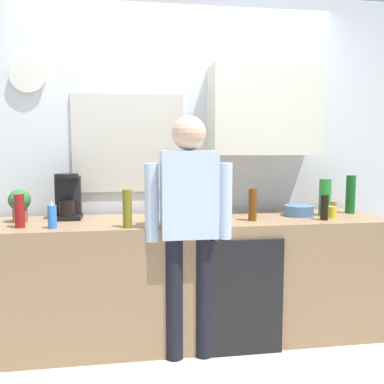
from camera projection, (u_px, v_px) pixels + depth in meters
name	position (u px, v px, depth m)	size (l,w,h in m)	color
ground_plane	(189.00, 356.00, 2.80)	(8.00, 8.00, 0.00)	beige
kitchen_counter	(183.00, 279.00, 3.04)	(2.94, 0.64, 0.88)	#937251
dishwasher_panel	(243.00, 298.00, 2.77)	(0.56, 0.02, 0.79)	black
back_wall_assembly	(186.00, 153.00, 3.35)	(4.54, 0.42, 2.60)	silver
coffee_maker	(68.00, 199.00, 3.03)	(0.20, 0.20, 0.33)	black
bottle_amber_beer	(253.00, 205.00, 2.94)	(0.06, 0.06, 0.23)	brown
bottle_olive_oil	(127.00, 209.00, 2.69)	(0.06, 0.06, 0.25)	olive
bottle_clear_soda	(325.00, 197.00, 3.16)	(0.09, 0.09, 0.28)	#2D8C33
bottle_green_wine	(350.00, 194.00, 3.27)	(0.07, 0.07, 0.30)	#195923
bottle_dark_sauce	(324.00, 207.00, 2.97)	(0.06, 0.06, 0.18)	black
bottle_red_vinegar	(20.00, 211.00, 2.69)	(0.06, 0.06, 0.22)	maroon
cup_terracotta_mug	(331.00, 207.00, 3.31)	(0.08, 0.08, 0.09)	#B26647
cup_yellow_cup	(331.00, 212.00, 3.06)	(0.07, 0.07, 0.09)	yellow
mixing_bowl	(299.00, 211.00, 3.16)	(0.22, 0.22, 0.08)	#4C72A5
potted_plant	(20.00, 203.00, 2.88)	(0.15, 0.15, 0.23)	#9E5638
dish_soap	(52.00, 216.00, 2.67)	(0.06, 0.06, 0.18)	blue
person_at_sink	(189.00, 217.00, 2.69)	(0.57, 0.22, 1.60)	black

